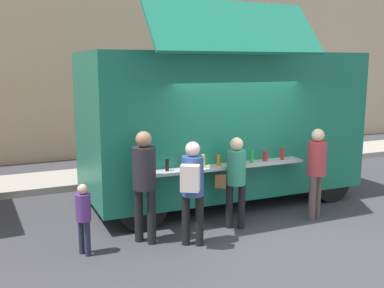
{
  "coord_description": "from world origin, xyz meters",
  "views": [
    {
      "loc": [
        -4.02,
        -5.92,
        2.82
      ],
      "look_at": [
        -0.53,
        1.79,
        1.3
      ],
      "focal_mm": 41.82,
      "sensor_mm": 36.0,
      "label": 1
    }
  ],
  "objects_px": {
    "customer_front_ordering": "(235,175)",
    "trash_bin": "(310,145)",
    "customer_mid_with_backpack": "(192,183)",
    "customer_extra_browsing": "(316,165)",
    "food_truck_main": "(220,121)",
    "child_near_queue": "(83,213)",
    "customer_rear_waiting": "(144,177)"
  },
  "relations": [
    {
      "from": "customer_front_ordering",
      "to": "trash_bin",
      "type": "bearing_deg",
      "value": -18.81
    },
    {
      "from": "customer_mid_with_backpack",
      "to": "customer_extra_browsing",
      "type": "height_order",
      "value": "customer_extra_browsing"
    },
    {
      "from": "trash_bin",
      "to": "customer_extra_browsing",
      "type": "distance_m",
      "value": 5.26
    },
    {
      "from": "customer_front_ordering",
      "to": "customer_mid_with_backpack",
      "type": "height_order",
      "value": "customer_mid_with_backpack"
    },
    {
      "from": "food_truck_main",
      "to": "customer_front_ordering",
      "type": "xyz_separation_m",
      "value": [
        -0.57,
        -1.64,
        -0.71
      ]
    },
    {
      "from": "food_truck_main",
      "to": "customer_front_ordering",
      "type": "relative_size",
      "value": 3.43
    },
    {
      "from": "child_near_queue",
      "to": "customer_front_ordering",
      "type": "bearing_deg",
      "value": -27.42
    },
    {
      "from": "customer_mid_with_backpack",
      "to": "customer_extra_browsing",
      "type": "bearing_deg",
      "value": -51.72
    },
    {
      "from": "customer_mid_with_backpack",
      "to": "customer_rear_waiting",
      "type": "bearing_deg",
      "value": 87.91
    },
    {
      "from": "customer_front_ordering",
      "to": "child_near_queue",
      "type": "relative_size",
      "value": 1.47
    },
    {
      "from": "food_truck_main",
      "to": "child_near_queue",
      "type": "xyz_separation_m",
      "value": [
        -3.16,
        -1.69,
        -1.0
      ]
    },
    {
      "from": "customer_rear_waiting",
      "to": "food_truck_main",
      "type": "bearing_deg",
      "value": -3.2
    },
    {
      "from": "customer_rear_waiting",
      "to": "child_near_queue",
      "type": "height_order",
      "value": "customer_rear_waiting"
    },
    {
      "from": "food_truck_main",
      "to": "customer_mid_with_backpack",
      "type": "height_order",
      "value": "food_truck_main"
    },
    {
      "from": "customer_extra_browsing",
      "to": "child_near_queue",
      "type": "xyz_separation_m",
      "value": [
        -4.2,
        0.12,
        -0.35
      ]
    },
    {
      "from": "food_truck_main",
      "to": "child_near_queue",
      "type": "bearing_deg",
      "value": -151.22
    },
    {
      "from": "trash_bin",
      "to": "child_near_queue",
      "type": "relative_size",
      "value": 0.86
    },
    {
      "from": "food_truck_main",
      "to": "customer_extra_browsing",
      "type": "height_order",
      "value": "food_truck_main"
    },
    {
      "from": "customer_front_ordering",
      "to": "child_near_queue",
      "type": "xyz_separation_m",
      "value": [
        -2.59,
        -0.05,
        -0.3
      ]
    },
    {
      "from": "trash_bin",
      "to": "customer_rear_waiting",
      "type": "height_order",
      "value": "customer_rear_waiting"
    },
    {
      "from": "trash_bin",
      "to": "customer_front_ordering",
      "type": "height_order",
      "value": "customer_front_ordering"
    },
    {
      "from": "customer_extra_browsing",
      "to": "customer_front_ordering",
      "type": "bearing_deg",
      "value": 58.0
    },
    {
      "from": "food_truck_main",
      "to": "child_near_queue",
      "type": "relative_size",
      "value": 5.03
    },
    {
      "from": "trash_bin",
      "to": "customer_rear_waiting",
      "type": "relative_size",
      "value": 0.52
    },
    {
      "from": "child_near_queue",
      "to": "customer_mid_with_backpack",
      "type": "bearing_deg",
      "value": -41.21
    },
    {
      "from": "customer_mid_with_backpack",
      "to": "customer_rear_waiting",
      "type": "relative_size",
      "value": 0.92
    },
    {
      "from": "customer_rear_waiting",
      "to": "customer_extra_browsing",
      "type": "xyz_separation_m",
      "value": [
        3.22,
        -0.19,
        -0.08
      ]
    },
    {
      "from": "customer_mid_with_backpack",
      "to": "customer_extra_browsing",
      "type": "relative_size",
      "value": 0.99
    },
    {
      "from": "customer_front_ordering",
      "to": "customer_rear_waiting",
      "type": "height_order",
      "value": "customer_rear_waiting"
    },
    {
      "from": "customer_rear_waiting",
      "to": "child_near_queue",
      "type": "bearing_deg",
      "value": 144.71
    },
    {
      "from": "customer_rear_waiting",
      "to": "customer_extra_browsing",
      "type": "relative_size",
      "value": 1.08
    },
    {
      "from": "customer_rear_waiting",
      "to": "child_near_queue",
      "type": "relative_size",
      "value": 1.65
    }
  ]
}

